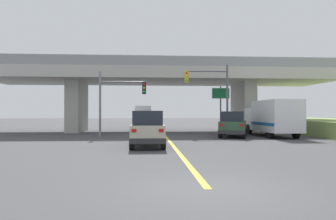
{
  "coord_description": "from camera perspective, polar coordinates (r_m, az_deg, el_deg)",
  "views": [
    {
      "loc": [
        -1.54,
        -7.79,
        1.91
      ],
      "look_at": [
        0.35,
        19.87,
        2.16
      ],
      "focal_mm": 33.65,
      "sensor_mm": 36.0,
      "label": 1
    }
  ],
  "objects": [
    {
      "name": "ground",
      "position": [
        32.26,
        -1.17,
        -3.91
      ],
      "size": [
        160.0,
        160.0,
        0.0
      ],
      "primitive_type": "plane",
      "color": "#424244"
    },
    {
      "name": "overpass_bridge",
      "position": [
        32.36,
        -1.17,
        5.17
      ],
      "size": [
        34.23,
        8.47,
        7.03
      ],
      "color": "#B7B5AD",
      "rests_on": "ground"
    },
    {
      "name": "lane_divider_stripe",
      "position": [
        18.92,
        0.78,
        -6.3
      ],
      "size": [
        0.2,
        21.94,
        0.01
      ],
      "primitive_type": "cube",
      "color": "yellow",
      "rests_on": "ground"
    },
    {
      "name": "suv_lead",
      "position": [
        17.72,
        -3.73,
        -3.43
      ],
      "size": [
        1.86,
        4.35,
        2.02
      ],
      "color": "#B7B29E",
      "rests_on": "ground"
    },
    {
      "name": "suv_crossing",
      "position": [
        25.47,
        11.73,
        -2.52
      ],
      "size": [
        3.34,
        5.05,
        2.02
      ],
      "rotation": [
        0.0,
        0.0,
        -0.33
      ],
      "color": "#2D4C33",
      "rests_on": "ground"
    },
    {
      "name": "box_truck",
      "position": [
        26.75,
        18.36,
        -1.28
      ],
      "size": [
        2.33,
        6.95,
        2.89
      ],
      "color": "silver",
      "rests_on": "ground"
    },
    {
      "name": "sedan_oncoming",
      "position": [
        44.05,
        -3.23,
        -1.68
      ],
      "size": [
        1.91,
        4.53,
        2.02
      ],
      "color": "silver",
      "rests_on": "ground"
    },
    {
      "name": "traffic_signal_nearside",
      "position": [
        26.48,
        8.17,
        3.7
      ],
      "size": [
        3.68,
        0.36,
        5.94
      ],
      "color": "#56595E",
      "rests_on": "ground"
    },
    {
      "name": "traffic_signal_farside",
      "position": [
        25.16,
        -9.25,
        2.56
      ],
      "size": [
        3.71,
        0.36,
        5.18
      ],
      "color": "slate",
      "rests_on": "ground"
    },
    {
      "name": "highway_sign",
      "position": [
        30.74,
        9.53,
        2.1
      ],
      "size": [
        1.72,
        0.17,
        4.47
      ],
      "color": "#56595E",
      "rests_on": "ground"
    },
    {
      "name": "semi_truck_distant",
      "position": [
        47.96,
        -4.5,
        -0.95
      ],
      "size": [
        2.33,
        6.46,
        2.92
      ],
      "color": "navy",
      "rests_on": "ground"
    }
  ]
}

